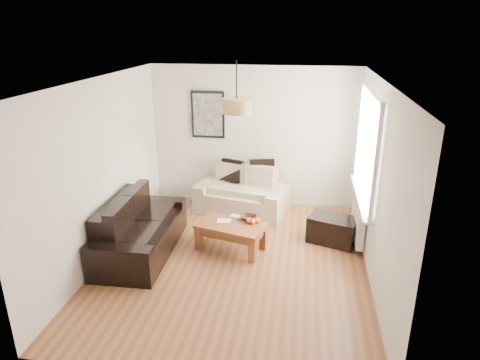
% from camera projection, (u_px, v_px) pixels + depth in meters
% --- Properties ---
extents(floor, '(4.50, 4.50, 0.00)m').
position_uv_depth(floor, '(234.00, 261.00, 6.24)').
color(floor, brown).
rests_on(floor, ground).
extents(ceiling, '(3.80, 4.50, 0.00)m').
position_uv_depth(ceiling, '(233.00, 81.00, 5.34)').
color(ceiling, white).
rests_on(ceiling, floor).
extents(wall_back, '(3.80, 0.04, 2.60)m').
position_uv_depth(wall_back, '(254.00, 137.00, 7.88)').
color(wall_back, silver).
rests_on(wall_back, floor).
extents(wall_front, '(3.80, 0.04, 2.60)m').
position_uv_depth(wall_front, '(190.00, 264.00, 3.71)').
color(wall_front, silver).
rests_on(wall_front, floor).
extents(wall_left, '(0.04, 4.50, 2.60)m').
position_uv_depth(wall_left, '(102.00, 171.00, 6.07)').
color(wall_left, silver).
rests_on(wall_left, floor).
extents(wall_right, '(0.04, 4.50, 2.60)m').
position_uv_depth(wall_right, '(377.00, 185.00, 5.52)').
color(wall_right, silver).
rests_on(wall_right, floor).
extents(window_bay, '(0.14, 1.90, 1.60)m').
position_uv_depth(window_bay, '(369.00, 147.00, 6.16)').
color(window_bay, white).
rests_on(window_bay, wall_right).
extents(radiator, '(0.10, 0.90, 0.52)m').
position_uv_depth(radiator, '(358.00, 222.00, 6.59)').
color(radiator, white).
rests_on(radiator, wall_right).
extents(poster, '(0.62, 0.04, 0.87)m').
position_uv_depth(poster, '(208.00, 115.00, 7.84)').
color(poster, black).
rests_on(poster, wall_back).
extents(pendant_shade, '(0.40, 0.40, 0.20)m').
position_uv_depth(pendant_shade, '(237.00, 106.00, 5.75)').
color(pendant_shade, tan).
rests_on(pendant_shade, ceiling).
extents(loveseat_cream, '(1.76, 1.20, 0.80)m').
position_uv_depth(loveseat_cream, '(242.00, 191.00, 7.78)').
color(loveseat_cream, '#BCB497').
rests_on(loveseat_cream, floor).
extents(sofa_leather, '(0.97, 1.92, 0.82)m').
position_uv_depth(sofa_leather, '(140.00, 227.00, 6.36)').
color(sofa_leather, black).
rests_on(sofa_leather, floor).
extents(coffee_table, '(1.13, 0.81, 0.42)m').
position_uv_depth(coffee_table, '(231.00, 237.00, 6.51)').
color(coffee_table, brown).
rests_on(coffee_table, floor).
extents(ottoman, '(0.84, 0.68, 0.42)m').
position_uv_depth(ottoman, '(333.00, 229.00, 6.74)').
color(ottoman, black).
rests_on(ottoman, floor).
extents(cushion_left, '(0.43, 0.26, 0.41)m').
position_uv_depth(cushion_left, '(232.00, 171.00, 7.88)').
color(cushion_left, black).
rests_on(cushion_left, loveseat_cream).
extents(cushion_right, '(0.46, 0.24, 0.44)m').
position_uv_depth(cushion_right, '(262.00, 171.00, 7.79)').
color(cushion_right, black).
rests_on(cushion_right, loveseat_cream).
extents(fruit_bowl, '(0.28, 0.28, 0.06)m').
position_uv_depth(fruit_bowl, '(248.00, 218.00, 6.59)').
color(fruit_bowl, black).
rests_on(fruit_bowl, coffee_table).
extents(orange_a, '(0.12, 0.12, 0.09)m').
position_uv_depth(orange_a, '(252.00, 221.00, 6.44)').
color(orange_a, '#FF5F15').
rests_on(orange_a, fruit_bowl).
extents(orange_b, '(0.10, 0.10, 0.09)m').
position_uv_depth(orange_b, '(258.00, 220.00, 6.47)').
color(orange_b, orange).
rests_on(orange_b, fruit_bowl).
extents(orange_c, '(0.10, 0.10, 0.09)m').
position_uv_depth(orange_c, '(249.00, 221.00, 6.47)').
color(orange_c, orange).
rests_on(orange_c, fruit_bowl).
extents(papers, '(0.22, 0.16, 0.01)m').
position_uv_depth(papers, '(224.00, 221.00, 6.55)').
color(papers, white).
rests_on(papers, coffee_table).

